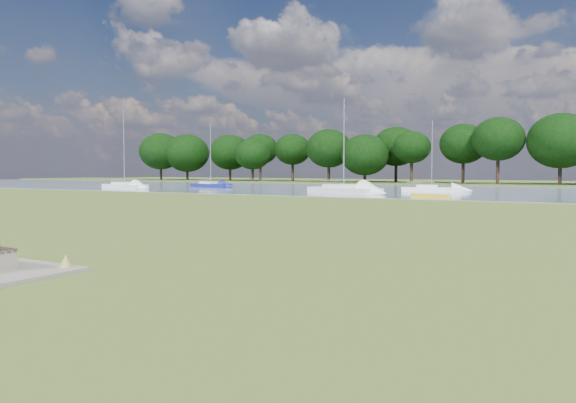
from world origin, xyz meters
The scene contains 9 objects.
ground centered at (0.00, 0.00, 0.00)m, with size 220.00×220.00×0.00m, color brown.
river centered at (0.00, 42.00, 0.00)m, with size 220.00×40.00×0.10m, color slate.
far_bank centered at (0.00, 72.00, 0.00)m, with size 220.00×20.00×0.40m, color #4C6626.
kayak centered at (-0.27, 24.00, 0.22)m, with size 3.33×0.78×0.33m, color yellow.
tree_line centered at (-2.26, 68.00, 6.04)m, with size 137.52×8.38×10.15m.
sailboat_1 centered at (-3.91, 36.99, 0.47)m, with size 6.43×3.60×7.41m.
sailboat_2 centered at (-32.51, 36.32, 0.51)m, with size 6.18×2.53×8.22m.
sailboat_3 centered at (-39.17, 27.84, 0.54)m, with size 7.13×3.00×9.52m.
sailboat_4 centered at (-10.51, 29.36, 0.55)m, with size 8.82×5.57×9.32m.
Camera 1 is at (12.72, -21.39, 2.40)m, focal length 35.00 mm.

